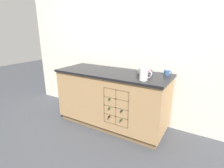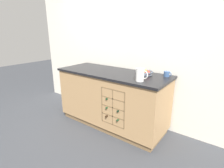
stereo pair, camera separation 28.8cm
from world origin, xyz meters
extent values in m
plane|color=#383A3F|center=(0.00, 0.00, 0.00)|extent=(14.00, 14.00, 0.00)
cube|color=silver|center=(0.00, 0.42, 1.27)|extent=(4.40, 0.06, 2.55)
cube|color=brown|center=(0.00, 0.00, 0.04)|extent=(1.77, 0.63, 0.09)
cube|color=tan|center=(0.00, 0.00, 0.50)|extent=(1.83, 0.69, 0.81)
cube|color=black|center=(0.00, 0.00, 0.92)|extent=(1.87, 0.73, 0.03)
cube|color=brown|center=(0.27, -0.25, 0.51)|extent=(0.41, 0.01, 0.55)
cube|color=brown|center=(0.07, -0.30, 0.51)|extent=(0.02, 0.10, 0.55)
cube|color=brown|center=(0.47, -0.30, 0.51)|extent=(0.02, 0.10, 0.55)
cube|color=brown|center=(0.27, -0.30, 0.23)|extent=(0.41, 0.10, 0.02)
cube|color=brown|center=(0.27, -0.30, 0.37)|extent=(0.41, 0.10, 0.02)
cube|color=brown|center=(0.27, -0.30, 0.51)|extent=(0.41, 0.10, 0.02)
cube|color=brown|center=(0.27, -0.30, 0.65)|extent=(0.41, 0.10, 0.02)
cube|color=brown|center=(0.27, -0.30, 0.78)|extent=(0.41, 0.10, 0.02)
cube|color=brown|center=(0.27, -0.30, 0.51)|extent=(0.02, 0.10, 0.55)
cylinder|color=black|center=(0.17, -0.19, 0.34)|extent=(0.07, 0.21, 0.07)
cylinder|color=black|center=(0.17, -0.34, 0.34)|extent=(0.03, 0.09, 0.03)
cylinder|color=#19381E|center=(0.37, -0.21, 0.34)|extent=(0.07, 0.19, 0.07)
cylinder|color=#19381E|center=(0.37, -0.34, 0.34)|extent=(0.03, 0.08, 0.03)
cylinder|color=#19381E|center=(0.17, -0.18, 0.48)|extent=(0.07, 0.21, 0.07)
cylinder|color=#19381E|center=(0.17, -0.33, 0.48)|extent=(0.03, 0.09, 0.03)
cylinder|color=black|center=(0.37, -0.19, 0.48)|extent=(0.08, 0.19, 0.08)
cylinder|color=black|center=(0.37, -0.33, 0.48)|extent=(0.03, 0.08, 0.03)
cylinder|color=#19381E|center=(0.17, -0.19, 0.62)|extent=(0.08, 0.19, 0.08)
cylinder|color=#19381E|center=(0.17, -0.32, 0.62)|extent=(0.03, 0.08, 0.03)
cylinder|color=#4C5666|center=(0.51, 0.12, 0.94)|extent=(0.12, 0.12, 0.01)
cone|color=#4C5666|center=(0.51, 0.12, 0.97)|extent=(0.24, 0.24, 0.05)
torus|color=#4C5666|center=(0.51, 0.12, 0.99)|extent=(0.26, 0.26, 0.02)
sphere|color=gold|center=(0.51, 0.12, 0.98)|extent=(0.07, 0.07, 0.07)
sphere|color=red|center=(0.57, 0.11, 0.99)|extent=(0.08, 0.08, 0.08)
sphere|color=gold|center=(0.51, 0.18, 0.98)|extent=(0.07, 0.07, 0.07)
sphere|color=gold|center=(0.46, 0.09, 0.99)|extent=(0.08, 0.08, 0.08)
cylinder|color=white|center=(0.61, -0.21, 1.02)|extent=(0.11, 0.11, 0.17)
torus|color=white|center=(0.61, -0.21, 1.11)|extent=(0.12, 0.12, 0.01)
torus|color=white|center=(0.67, -0.21, 1.03)|extent=(0.11, 0.01, 0.11)
cylinder|color=#385684|center=(0.81, 0.24, 0.98)|extent=(0.08, 0.08, 0.08)
torus|color=#385684|center=(0.86, 0.24, 0.98)|extent=(0.06, 0.01, 0.06)
camera|label=1|loc=(1.41, -2.37, 1.59)|focal=28.00mm
camera|label=2|loc=(1.65, -2.21, 1.59)|focal=28.00mm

